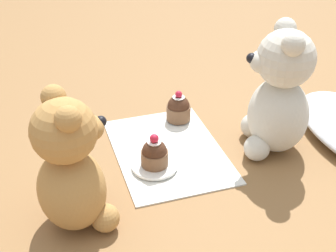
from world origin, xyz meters
name	(u,v)px	position (x,y,z in m)	size (l,w,h in m)	color
ground_plane	(168,151)	(0.00, 0.00, 0.00)	(4.00, 4.00, 0.00)	olive
knitted_placemat	(168,150)	(0.00, 0.00, 0.00)	(0.27, 0.19, 0.01)	silver
teddy_bear_cream	(279,96)	(0.04, 0.19, 0.11)	(0.15, 0.15, 0.24)	beige
teddy_bear_tan	(71,168)	(0.13, -0.19, 0.10)	(0.13, 0.12, 0.22)	#B78447
cupcake_near_cream_bear	(178,109)	(-0.10, 0.05, 0.03)	(0.05, 0.05, 0.06)	brown
saucer_plate	(155,165)	(0.05, -0.04, 0.01)	(0.08, 0.08, 0.01)	white
cupcake_near_tan_bear	(155,154)	(0.05, -0.04, 0.03)	(0.05, 0.05, 0.06)	brown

